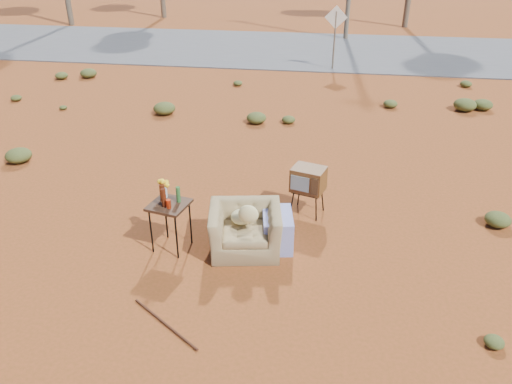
# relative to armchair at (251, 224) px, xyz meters

# --- Properties ---
(ground) EXTENTS (140.00, 140.00, 0.00)m
(ground) POSITION_rel_armchair_xyz_m (-0.38, -0.49, -0.46)
(ground) COLOR brown
(ground) RESTS_ON ground
(highway) EXTENTS (140.00, 7.00, 0.04)m
(highway) POSITION_rel_armchair_xyz_m (-0.38, 14.51, -0.44)
(highway) COLOR #565659
(highway) RESTS_ON ground
(armchair) EXTENTS (1.40, 1.04, 0.98)m
(armchair) POSITION_rel_armchair_xyz_m (0.00, 0.00, 0.00)
(armchair) COLOR olive
(armchair) RESTS_ON ground
(tv_unit) EXTENTS (0.66, 0.59, 0.90)m
(tv_unit) POSITION_rel_armchair_xyz_m (0.82, 1.25, 0.21)
(tv_unit) COLOR black
(tv_unit) RESTS_ON ground
(side_table) EXTENTS (0.68, 0.68, 1.13)m
(side_table) POSITION_rel_armchair_xyz_m (-1.29, -0.13, 0.38)
(side_table) COLOR #3B2515
(side_table) RESTS_ON ground
(rusty_bar) EXTENTS (1.09, 0.80, 0.04)m
(rusty_bar) POSITION_rel_armchair_xyz_m (-0.84, -1.91, -0.44)
(rusty_bar) COLOR #4E2214
(rusty_bar) RESTS_ON ground
(road_sign) EXTENTS (0.78, 0.06, 2.19)m
(road_sign) POSITION_rel_armchair_xyz_m (1.12, 11.51, 1.05)
(road_sign) COLOR brown
(road_sign) RESTS_ON ground
(scrub_patch) EXTENTS (17.49, 8.07, 0.33)m
(scrub_patch) POSITION_rel_armchair_xyz_m (-1.21, 3.92, -0.32)
(scrub_patch) COLOR #494E22
(scrub_patch) RESTS_ON ground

